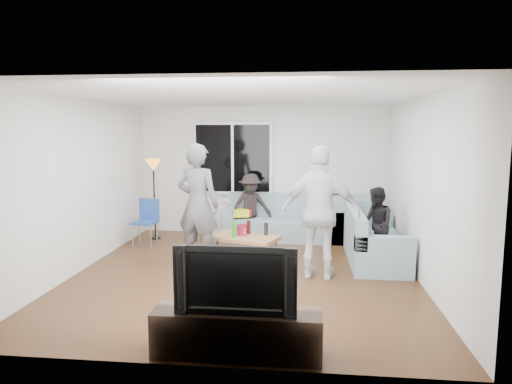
# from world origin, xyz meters

# --- Properties ---
(floor) EXTENTS (5.00, 5.50, 0.04)m
(floor) POSITION_xyz_m (0.00, 0.00, -0.02)
(floor) COLOR #56351C
(floor) RESTS_ON ground
(ceiling) EXTENTS (5.00, 5.50, 0.04)m
(ceiling) POSITION_xyz_m (0.00, 0.00, 2.62)
(ceiling) COLOR white
(ceiling) RESTS_ON ground
(wall_back) EXTENTS (5.00, 0.04, 2.60)m
(wall_back) POSITION_xyz_m (0.00, 2.77, 1.30)
(wall_back) COLOR silver
(wall_back) RESTS_ON ground
(wall_front) EXTENTS (5.00, 0.04, 2.60)m
(wall_front) POSITION_xyz_m (0.00, -2.77, 1.30)
(wall_front) COLOR silver
(wall_front) RESTS_ON ground
(wall_left) EXTENTS (0.04, 5.50, 2.60)m
(wall_left) POSITION_xyz_m (-2.52, 0.00, 1.30)
(wall_left) COLOR silver
(wall_left) RESTS_ON ground
(wall_right) EXTENTS (0.04, 5.50, 2.60)m
(wall_right) POSITION_xyz_m (2.52, 0.00, 1.30)
(wall_right) COLOR silver
(wall_right) RESTS_ON ground
(window_frame) EXTENTS (1.62, 0.06, 1.47)m
(window_frame) POSITION_xyz_m (-0.60, 2.69, 1.55)
(window_frame) COLOR white
(window_frame) RESTS_ON wall_back
(window_glass) EXTENTS (1.50, 0.02, 1.35)m
(window_glass) POSITION_xyz_m (-0.60, 2.65, 1.55)
(window_glass) COLOR black
(window_glass) RESTS_ON window_frame
(window_mullion) EXTENTS (0.05, 0.03, 1.35)m
(window_mullion) POSITION_xyz_m (-0.60, 2.64, 1.55)
(window_mullion) COLOR white
(window_mullion) RESTS_ON window_frame
(radiator) EXTENTS (1.30, 0.12, 0.62)m
(radiator) POSITION_xyz_m (-0.60, 2.65, 0.31)
(radiator) COLOR silver
(radiator) RESTS_ON floor
(potted_plant) EXTENTS (0.20, 0.17, 0.32)m
(potted_plant) POSITION_xyz_m (-0.37, 2.62, 0.78)
(potted_plant) COLOR #305C25
(potted_plant) RESTS_ON radiator
(vase) EXTENTS (0.18, 0.18, 0.18)m
(vase) POSITION_xyz_m (-0.68, 2.62, 0.71)
(vase) COLOR white
(vase) RESTS_ON radiator
(sofa_back_section) EXTENTS (2.30, 0.85, 0.85)m
(sofa_back_section) POSITION_xyz_m (0.47, 2.27, 0.42)
(sofa_back_section) COLOR gray
(sofa_back_section) RESTS_ON floor
(sofa_right_section) EXTENTS (2.00, 0.85, 0.85)m
(sofa_right_section) POSITION_xyz_m (2.02, 0.91, 0.42)
(sofa_right_section) COLOR gray
(sofa_right_section) RESTS_ON floor
(sofa_corner) EXTENTS (0.85, 0.85, 0.85)m
(sofa_corner) POSITION_xyz_m (1.68, 2.27, 0.42)
(sofa_corner) COLOR gray
(sofa_corner) RESTS_ON floor
(cushion_yellow) EXTENTS (0.45, 0.41, 0.14)m
(cushion_yellow) POSITION_xyz_m (-0.43, 2.25, 0.51)
(cushion_yellow) COLOR yellow
(cushion_yellow) RESTS_ON sofa_back_section
(cushion_red) EXTENTS (0.37, 0.31, 0.13)m
(cushion_red) POSITION_xyz_m (-0.34, 2.33, 0.51)
(cushion_red) COLOR maroon
(cushion_red) RESTS_ON sofa_back_section
(coffee_table) EXTENTS (1.24, 0.93, 0.40)m
(coffee_table) POSITION_xyz_m (-0.11, 0.75, 0.20)
(coffee_table) COLOR #AD8254
(coffee_table) RESTS_ON floor
(pitcher) EXTENTS (0.17, 0.17, 0.17)m
(pitcher) POSITION_xyz_m (-0.15, 0.80, 0.49)
(pitcher) COLOR maroon
(pitcher) RESTS_ON coffee_table
(side_chair) EXTENTS (0.47, 0.47, 0.86)m
(side_chair) POSITION_xyz_m (-2.05, 1.44, 0.43)
(side_chair) COLOR #224794
(side_chair) RESTS_ON floor
(floor_lamp) EXTENTS (0.32, 0.32, 1.56)m
(floor_lamp) POSITION_xyz_m (-2.05, 2.03, 0.78)
(floor_lamp) COLOR orange
(floor_lamp) RESTS_ON floor
(player_left) EXTENTS (0.79, 0.61, 1.92)m
(player_left) POSITION_xyz_m (-0.80, 0.42, 0.96)
(player_left) COLOR #535258
(player_left) RESTS_ON floor
(player_right) EXTENTS (1.18, 0.62, 1.92)m
(player_right) POSITION_xyz_m (1.10, -0.06, 0.96)
(player_right) COLOR silver
(player_right) RESTS_ON floor
(spectator_right) EXTENTS (0.57, 0.67, 1.22)m
(spectator_right) POSITION_xyz_m (2.02, 0.84, 0.61)
(spectator_right) COLOR black
(spectator_right) RESTS_ON floor
(spectator_back) EXTENTS (0.93, 0.71, 1.28)m
(spectator_back) POSITION_xyz_m (-0.19, 2.30, 0.64)
(spectator_back) COLOR black
(spectator_back) RESTS_ON floor
(tv_console) EXTENTS (1.60, 0.40, 0.44)m
(tv_console) POSITION_xyz_m (0.25, -2.50, 0.22)
(tv_console) COLOR #332419
(tv_console) RESTS_ON floor
(television) EXTENTS (1.14, 0.15, 0.65)m
(television) POSITION_xyz_m (0.25, -2.50, 0.77)
(television) COLOR black
(television) RESTS_ON tv_console
(bottle_e) EXTENTS (0.07, 0.07, 0.20)m
(bottle_e) POSITION_xyz_m (0.24, 0.84, 0.50)
(bottle_e) COLOR black
(bottle_e) RESTS_ON coffee_table
(bottle_c) EXTENTS (0.07, 0.07, 0.22)m
(bottle_c) POSITION_xyz_m (-0.06, 0.91, 0.51)
(bottle_c) COLOR #33140B
(bottle_c) RESTS_ON coffee_table
(bottle_b) EXTENTS (0.08, 0.08, 0.26)m
(bottle_b) POSITION_xyz_m (-0.26, 0.60, 0.53)
(bottle_b) COLOR #2A901A
(bottle_b) RESTS_ON coffee_table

